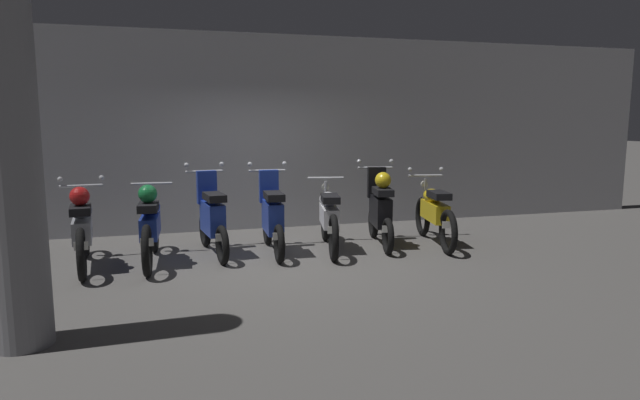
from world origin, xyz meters
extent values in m
plane|color=#565451|center=(0.00, 0.00, 0.00)|extent=(80.00, 80.00, 0.00)
cube|color=#ADADB2|center=(0.00, 2.43, 1.68)|extent=(16.00, 0.30, 3.36)
torus|color=black|center=(-2.57, 0.95, 0.33)|extent=(0.16, 0.66, 0.65)
torus|color=black|center=(-2.44, -0.34, 0.33)|extent=(0.16, 0.66, 0.65)
cube|color=#9EA0A8|center=(-2.51, 0.31, 0.52)|extent=(0.30, 0.85, 0.28)
ellipsoid|color=#9EA0A8|center=(-2.52, 0.46, 0.73)|extent=(0.30, 0.46, 0.22)
cube|color=black|center=(-2.49, 0.12, 0.80)|extent=(0.29, 0.54, 0.10)
cylinder|color=#B7BABF|center=(-2.56, 0.85, 1.02)|extent=(0.56, 0.09, 0.04)
sphere|color=#B7BABF|center=(-2.82, 0.82, 1.12)|extent=(0.07, 0.07, 0.07)
sphere|color=#B7BABF|center=(-2.30, 0.88, 1.12)|extent=(0.07, 0.07, 0.07)
cylinder|color=#B7BABF|center=(-2.57, 0.90, 0.65)|extent=(0.07, 0.16, 0.65)
sphere|color=silver|center=(-2.57, 0.90, 0.87)|extent=(0.12, 0.12, 0.12)
cube|color=white|center=(-2.44, -0.32, 0.43)|extent=(0.16, 0.03, 0.10)
sphere|color=red|center=(-2.49, 0.12, 0.97)|extent=(0.24, 0.24, 0.24)
torus|color=black|center=(-1.64, 0.97, 0.33)|extent=(0.12, 0.65, 0.65)
torus|color=black|center=(-1.70, -0.33, 0.33)|extent=(0.12, 0.65, 0.65)
cube|color=#1E389E|center=(-1.67, 0.32, 0.52)|extent=(0.26, 0.84, 0.28)
ellipsoid|color=#1E389E|center=(-1.66, 0.47, 0.73)|extent=(0.28, 0.45, 0.22)
cube|color=black|center=(-1.68, 0.13, 0.80)|extent=(0.26, 0.53, 0.10)
cylinder|color=#B7BABF|center=(-1.65, 0.86, 1.02)|extent=(0.56, 0.06, 0.04)
cylinder|color=#B7BABF|center=(-1.64, 0.91, 0.65)|extent=(0.06, 0.16, 0.65)
sphere|color=silver|center=(-1.64, 0.91, 0.87)|extent=(0.12, 0.12, 0.12)
cube|color=white|center=(-1.70, -0.31, 0.43)|extent=(0.16, 0.02, 0.10)
sphere|color=#197238|center=(-1.68, 0.13, 0.97)|extent=(0.24, 0.24, 0.24)
torus|color=black|center=(-0.91, 1.13, 0.27)|extent=(0.16, 0.54, 0.53)
torus|color=black|center=(-0.76, -0.01, 0.27)|extent=(0.16, 0.54, 0.53)
cube|color=#1E389E|center=(-0.84, 0.56, 0.54)|extent=(0.31, 0.76, 0.44)
cube|color=#1E389E|center=(-0.88, 0.90, 0.94)|extent=(0.29, 0.15, 0.48)
cube|color=black|center=(-0.82, 0.40, 0.85)|extent=(0.30, 0.55, 0.10)
cylinder|color=#B7BABF|center=(-0.90, 1.04, 1.16)|extent=(0.56, 0.11, 0.04)
sphere|color=#B7BABF|center=(-1.16, 1.00, 1.26)|extent=(0.07, 0.07, 0.07)
sphere|color=#B7BABF|center=(-0.64, 1.07, 1.26)|extent=(0.07, 0.07, 0.07)
cylinder|color=#B7BABF|center=(-0.90, 1.08, 0.69)|extent=(0.07, 0.15, 0.85)
sphere|color=silver|center=(-0.90, 1.08, 1.01)|extent=(0.12, 0.12, 0.12)
cube|color=white|center=(-0.77, 0.01, 0.36)|extent=(0.16, 0.03, 0.10)
torus|color=black|center=(0.02, 1.00, 0.27)|extent=(0.11, 0.53, 0.53)
torus|color=black|center=(-0.02, -0.15, 0.27)|extent=(0.11, 0.53, 0.53)
cube|color=#1E389E|center=(0.00, 0.43, 0.54)|extent=(0.25, 0.74, 0.44)
cube|color=#1E389E|center=(0.01, 0.77, 0.94)|extent=(0.28, 0.13, 0.48)
cube|color=black|center=(-0.01, 0.26, 0.85)|extent=(0.26, 0.53, 0.10)
cylinder|color=#B7BABF|center=(0.02, 0.91, 1.16)|extent=(0.56, 0.06, 0.04)
sphere|color=#B7BABF|center=(-0.24, 0.92, 1.26)|extent=(0.07, 0.07, 0.07)
sphere|color=#B7BABF|center=(0.28, 0.90, 1.26)|extent=(0.07, 0.07, 0.07)
cylinder|color=#B7BABF|center=(0.02, 0.95, 0.69)|extent=(0.06, 0.15, 0.85)
sphere|color=silver|center=(0.02, 0.95, 1.01)|extent=(0.12, 0.12, 0.12)
cube|color=white|center=(-0.02, -0.13, 0.36)|extent=(0.16, 0.02, 0.10)
torus|color=black|center=(0.96, 1.04, 0.33)|extent=(0.21, 0.66, 0.65)
torus|color=black|center=(0.71, -0.24, 0.33)|extent=(0.21, 0.66, 0.65)
cube|color=silver|center=(0.84, 0.40, 0.52)|extent=(0.38, 0.86, 0.28)
ellipsoid|color=silver|center=(0.87, 0.56, 0.73)|extent=(0.34, 0.48, 0.22)
cube|color=black|center=(0.80, 0.22, 0.80)|extent=(0.34, 0.56, 0.10)
cylinder|color=#B7BABF|center=(0.94, 0.94, 1.02)|extent=(0.56, 0.14, 0.04)
cylinder|color=#B7BABF|center=(0.95, 0.99, 0.65)|extent=(0.09, 0.17, 0.65)
sphere|color=silver|center=(0.95, 0.99, 0.87)|extent=(0.12, 0.12, 0.12)
cube|color=white|center=(0.72, -0.21, 0.43)|extent=(0.16, 0.04, 0.10)
torus|color=black|center=(1.78, 1.04, 0.27)|extent=(0.19, 0.54, 0.53)
torus|color=black|center=(1.56, -0.09, 0.27)|extent=(0.19, 0.54, 0.53)
cube|color=black|center=(1.67, 0.47, 0.54)|extent=(0.35, 0.76, 0.44)
cube|color=black|center=(1.74, 0.81, 0.94)|extent=(0.30, 0.17, 0.48)
cube|color=black|center=(1.64, 0.31, 0.85)|extent=(0.33, 0.56, 0.10)
cylinder|color=#B7BABF|center=(1.76, 0.94, 1.16)|extent=(0.56, 0.14, 0.04)
sphere|color=#B7BABF|center=(1.51, 0.99, 1.26)|extent=(0.07, 0.07, 0.07)
sphere|color=#B7BABF|center=(2.02, 0.90, 1.26)|extent=(0.07, 0.07, 0.07)
cylinder|color=#B7BABF|center=(1.77, 0.99, 0.69)|extent=(0.08, 0.16, 0.85)
sphere|color=silver|center=(1.77, 0.99, 1.01)|extent=(0.12, 0.12, 0.12)
cube|color=white|center=(1.57, -0.07, 0.36)|extent=(0.16, 0.04, 0.10)
sphere|color=gold|center=(1.64, 0.31, 1.02)|extent=(0.24, 0.24, 0.24)
torus|color=black|center=(2.62, 0.96, 0.33)|extent=(0.20, 0.66, 0.65)
torus|color=black|center=(2.39, -0.32, 0.33)|extent=(0.20, 0.66, 0.65)
cube|color=gold|center=(2.51, 0.32, 0.52)|extent=(0.36, 0.86, 0.28)
ellipsoid|color=gold|center=(2.54, 0.48, 0.73)|extent=(0.33, 0.48, 0.22)
cube|color=black|center=(2.48, 0.14, 0.80)|extent=(0.33, 0.55, 0.10)
cylinder|color=#B7BABF|center=(2.61, 0.86, 1.02)|extent=(0.56, 0.14, 0.04)
sphere|color=#B7BABF|center=(2.35, 0.91, 1.12)|extent=(0.07, 0.07, 0.07)
sphere|color=#B7BABF|center=(2.86, 0.81, 1.12)|extent=(0.07, 0.07, 0.07)
cylinder|color=#B7BABF|center=(2.61, 0.91, 0.65)|extent=(0.08, 0.17, 0.65)
sphere|color=silver|center=(2.61, 0.91, 0.87)|extent=(0.12, 0.12, 0.12)
cube|color=white|center=(2.40, -0.29, 0.43)|extent=(0.16, 0.04, 0.10)
cylinder|color=gray|center=(-2.66, -2.20, 1.68)|extent=(0.49, 0.49, 3.36)
camera|label=1|loc=(-1.42, -7.16, 1.90)|focal=30.65mm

